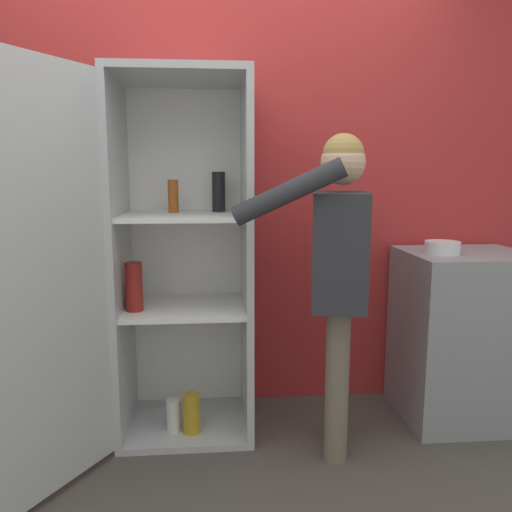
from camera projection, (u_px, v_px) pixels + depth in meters
ground_plane at (224, 499)px, 2.10m from camera, size 12.00×12.00×0.00m
wall_back at (218, 188)px, 2.86m from camera, size 7.00×0.06×2.55m
refrigerator at (155, 264)px, 2.47m from camera, size 1.08×1.15×1.84m
person at (338, 259)px, 2.33m from camera, size 0.69×0.56×1.54m
counter at (462, 335)px, 2.77m from camera, size 0.66×0.58×0.94m
bowl at (442, 248)px, 2.63m from camera, size 0.18×0.18×0.07m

